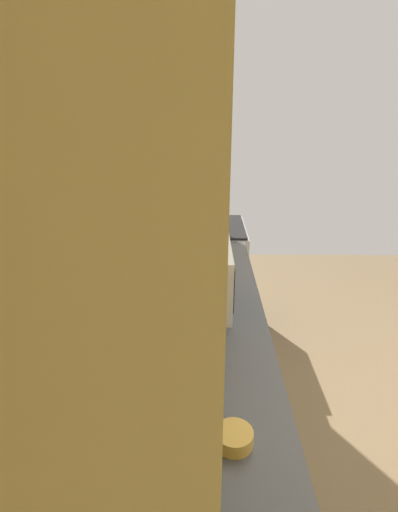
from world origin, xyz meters
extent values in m
cube|color=#F0C476|center=(0.00, 1.59, 1.39)|extent=(4.09, 0.12, 2.78)
cube|color=beige|center=(-0.42, 1.23, 0.45)|extent=(3.08, 0.60, 0.90)
cube|color=#4A4D52|center=(-0.42, 1.23, 0.91)|extent=(3.11, 0.63, 0.02)
cube|color=#332819|center=(-0.64, 0.93, 0.45)|extent=(0.01, 0.01, 0.83)
cube|color=#332819|center=(-0.20, 0.93, 0.45)|extent=(0.01, 0.01, 0.83)
cube|color=#332819|center=(0.24, 0.93, 0.45)|extent=(0.01, 0.01, 0.83)
cube|color=#332819|center=(0.68, 0.93, 0.45)|extent=(0.01, 0.01, 0.83)
cube|color=beige|center=(-0.42, 1.37, 1.79)|extent=(2.31, 0.31, 0.66)
cube|color=#997A4C|center=(-1.28, 1.52, 1.34)|extent=(0.60, 0.02, 0.71)
cube|color=white|center=(-1.28, 1.52, 1.34)|extent=(0.54, 0.01, 0.65)
cube|color=#B7BABF|center=(1.47, 1.20, 0.46)|extent=(0.68, 0.65, 0.92)
cube|color=black|center=(1.47, 0.87, 0.41)|extent=(0.53, 0.01, 0.50)
cube|color=black|center=(1.47, 1.20, 0.93)|extent=(0.65, 0.62, 0.02)
cube|color=#B7BABF|center=(1.47, 1.51, 1.01)|extent=(0.65, 0.04, 0.18)
cylinder|color=#38383D|center=(1.32, 1.08, 0.94)|extent=(0.11, 0.11, 0.01)
cylinder|color=#38383D|center=(1.62, 1.08, 0.94)|extent=(0.11, 0.11, 0.01)
cylinder|color=#38383D|center=(1.32, 1.32, 0.94)|extent=(0.11, 0.11, 0.01)
cylinder|color=#38383D|center=(1.62, 1.32, 0.94)|extent=(0.11, 0.11, 0.01)
cube|color=white|center=(0.14, 1.25, 1.08)|extent=(0.48, 0.32, 0.33)
cube|color=black|center=(0.10, 1.09, 1.08)|extent=(0.30, 0.01, 0.23)
cube|color=#2D2D33|center=(0.33, 1.09, 1.08)|extent=(0.09, 0.01, 0.23)
cylinder|color=gold|center=(-0.78, 1.13, 0.94)|extent=(0.12, 0.12, 0.05)
cylinder|color=#EAAB47|center=(-0.78, 1.13, 0.95)|extent=(0.10, 0.10, 0.03)
camera|label=1|loc=(-1.74, 1.23, 1.94)|focal=27.88mm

